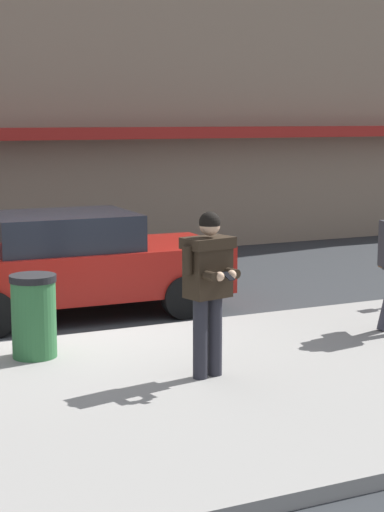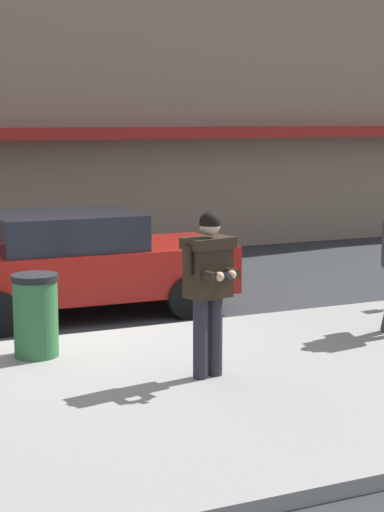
{
  "view_description": "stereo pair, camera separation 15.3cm",
  "coord_description": "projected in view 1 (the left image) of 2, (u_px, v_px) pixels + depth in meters",
  "views": [
    {
      "loc": [
        -3.26,
        -10.63,
        2.92
      ],
      "look_at": [
        0.53,
        -2.65,
        1.49
      ],
      "focal_mm": 60.0,
      "sensor_mm": 36.0,
      "label": 1
    },
    {
      "loc": [
        -3.12,
        -10.69,
        2.92
      ],
      "look_at": [
        0.53,
        -2.65,
        1.49
      ],
      "focal_mm": 60.0,
      "sensor_mm": 36.0,
      "label": 2
    }
  ],
  "objects": [
    {
      "name": "parked_sedan_mid",
      "position": [
        72.0,
        263.0,
        12.66
      ],
      "size": [
        4.55,
        2.04,
        1.54
      ],
      "color": "maroon",
      "rests_on": "ground"
    },
    {
      "name": "ground_plane",
      "position": [
        71.0,
        341.0,
        11.33
      ],
      "size": [
        80.0,
        80.0,
        0.0
      ],
      "primitive_type": "plane",
      "color": "#2B2D30"
    },
    {
      "name": "curb_paint_line",
      "position": [
        139.0,
        331.0,
        11.79
      ],
      "size": [
        28.0,
        0.12,
        0.01
      ],
      "primitive_type": "cube",
      "color": "silver",
      "rests_on": "ground"
    },
    {
      "name": "trash_bin",
      "position": [
        34.0,
        316.0,
        9.98
      ],
      "size": [
        0.55,
        0.55,
        0.98
      ],
      "color": "#2D6638",
      "rests_on": "sidewalk"
    },
    {
      "name": "man_texting_on_phone",
      "position": [
        208.0,
        276.0,
        9.11
      ],
      "size": [
        0.64,
        0.63,
        1.81
      ],
      "color": "#23232B",
      "rests_on": "sidewalk"
    },
    {
      "name": "sidewalk",
      "position": [
        240.0,
        386.0,
        9.2
      ],
      "size": [
        32.0,
        5.3,
        0.14
      ],
      "primitive_type": "cube",
      "color": "gray",
      "rests_on": "ground"
    }
  ]
}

